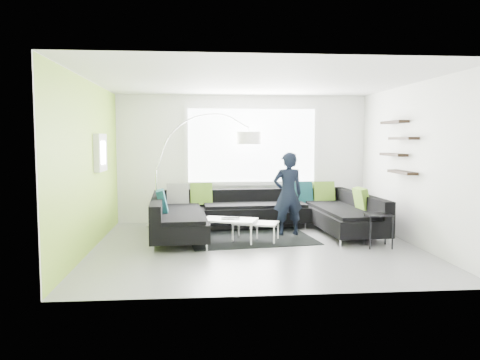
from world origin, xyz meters
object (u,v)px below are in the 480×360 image
(side_table, at_px, (378,230))
(laptop, at_px, (231,219))
(coffee_table, at_px, (243,230))
(arc_lamp, at_px, (156,170))
(sectional_sofa, at_px, (262,214))
(person, at_px, (288,194))

(side_table, relative_size, laptop, 1.67)
(coffee_table, bearing_deg, side_table, 2.67)
(coffee_table, height_order, laptop, laptop)
(arc_lamp, height_order, side_table, arc_lamp)
(laptop, bearing_deg, arc_lamp, 136.70)
(sectional_sofa, height_order, arc_lamp, arc_lamp)
(laptop, bearing_deg, coffee_table, 16.08)
(side_table, bearing_deg, person, 140.69)
(side_table, xyz_separation_m, laptop, (-2.48, 0.62, 0.13))
(laptop, bearing_deg, side_table, -10.23)
(sectional_sofa, xyz_separation_m, arc_lamp, (-2.09, 0.99, 0.79))
(person, height_order, laptop, person)
(sectional_sofa, bearing_deg, arc_lamp, 151.36)
(arc_lamp, bearing_deg, person, -17.25)
(laptop, bearing_deg, sectional_sofa, 44.99)
(arc_lamp, relative_size, side_table, 4.16)
(person, xyz_separation_m, laptop, (-1.13, -0.49, -0.38))
(sectional_sofa, bearing_deg, side_table, -35.97)
(side_table, bearing_deg, coffee_table, 163.63)
(side_table, distance_m, laptop, 2.56)
(coffee_table, bearing_deg, person, 45.04)
(sectional_sofa, relative_size, arc_lamp, 1.81)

